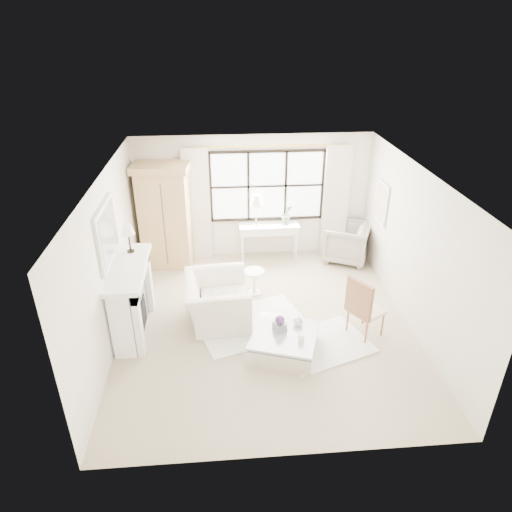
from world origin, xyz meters
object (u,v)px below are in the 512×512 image
object	(u,v)px
console_table	(269,241)
club_armchair	(217,301)
coffee_table	(284,344)
armoire	(165,216)

from	to	relation	value
console_table	club_armchair	xyz separation A→B (m)	(-1.16, -2.33, 0.00)
club_armchair	coffee_table	bearing A→B (deg)	-136.61
coffee_table	console_table	bearing A→B (deg)	106.57
club_armchair	coffee_table	distance (m)	1.46
armoire	coffee_table	bearing A→B (deg)	-50.75
armoire	console_table	distance (m)	2.32
armoire	club_armchair	distance (m)	2.52
club_armchair	console_table	bearing A→B (deg)	-29.78
console_table	coffee_table	size ratio (longest dim) A/B	1.03
console_table	club_armchair	bearing A→B (deg)	-117.06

